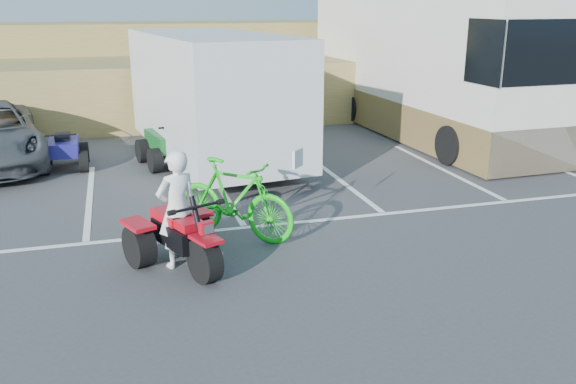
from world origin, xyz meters
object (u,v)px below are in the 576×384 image
object	(u,v)px
red_trike_atv	(185,268)
quad_atv_blue	(66,168)
rv_motorhome	(422,77)
quad_atv_green	(169,165)
rider	(177,209)
green_dirt_bike	(234,199)
cargo_trailer	(212,94)

from	to	relation	value
red_trike_atv	quad_atv_blue	bearing A→B (deg)	85.04
rv_motorhome	quad_atv_green	distance (m)	8.23
rider	quad_atv_green	world-z (taller)	rider
rider	rv_motorhome	world-z (taller)	rv_motorhome
green_dirt_bike	rv_motorhome	size ratio (longest dim) A/B	0.21
rv_motorhome	quad_atv_green	xyz separation A→B (m)	(-7.82, -1.93, -1.68)
cargo_trailer	quad_atv_green	distance (m)	2.04
cargo_trailer	quad_atv_blue	distance (m)	3.96
rv_motorhome	quad_atv_blue	world-z (taller)	rv_motorhome
rv_motorhome	quad_atv_green	world-z (taller)	rv_motorhome
quad_atv_green	green_dirt_bike	bearing A→B (deg)	-95.11
red_trike_atv	quad_atv_green	size ratio (longest dim) A/B	1.04
cargo_trailer	quad_atv_green	world-z (taller)	cargo_trailer
quad_atv_blue	rv_motorhome	bearing A→B (deg)	7.83
cargo_trailer	quad_atv_green	size ratio (longest dim) A/B	4.20
green_dirt_bike	quad_atv_green	world-z (taller)	green_dirt_bike
red_trike_atv	quad_atv_blue	world-z (taller)	red_trike_atv
red_trike_atv	green_dirt_bike	world-z (taller)	green_dirt_bike
green_dirt_bike	cargo_trailer	xyz separation A→B (m)	(0.52, 5.27, 1.02)
green_dirt_bike	quad_atv_green	size ratio (longest dim) A/B	1.35
rider	green_dirt_bike	size ratio (longest dim) A/B	0.79
rider	quad_atv_green	xyz separation A→B (m)	(0.42, 6.15, -0.90)
red_trike_atv	quad_atv_green	xyz separation A→B (m)	(0.36, 6.29, 0.00)
red_trike_atv	rv_motorhome	world-z (taller)	rv_motorhome
rider	cargo_trailer	bearing A→B (deg)	-126.41
green_dirt_bike	quad_atv_blue	distance (m)	6.40
quad_atv_blue	quad_atv_green	distance (m)	2.47
red_trike_atv	rider	xyz separation A→B (m)	(-0.06, 0.14, 0.90)
red_trike_atv	cargo_trailer	size ratio (longest dim) A/B	0.25
rv_motorhome	red_trike_atv	bearing A→B (deg)	-137.05
cargo_trailer	rv_motorhome	size ratio (longest dim) A/B	0.64
red_trike_atv	rider	distance (m)	0.91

